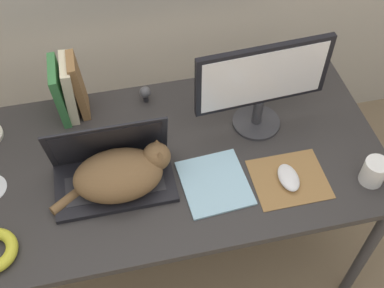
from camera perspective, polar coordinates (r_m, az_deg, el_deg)
desk at (r=1.74m, az=-2.43°, el=-3.00°), size 1.49×0.76×0.75m
laptop at (r=1.61m, az=-9.38°, el=-3.17°), size 0.39×0.23×0.23m
cat at (r=1.57m, az=-8.35°, el=-3.49°), size 0.41×0.20×0.15m
external_monitor at (r=1.65m, az=8.31°, el=7.15°), size 0.47×0.18×0.36m
mousepad at (r=1.66m, az=11.44°, el=-4.09°), size 0.25×0.21×0.00m
computer_mouse at (r=1.64m, az=11.38°, el=-3.92°), size 0.07×0.11×0.03m
book_row at (r=1.80m, az=-14.43°, el=6.37°), size 0.11×0.17×0.25m
notepad at (r=1.61m, az=2.71°, el=-4.63°), size 0.23×0.25×0.01m
webcam at (r=1.84m, az=-5.57°, el=6.06°), size 0.04×0.04×0.07m
mug at (r=1.70m, az=20.86°, el=-3.06°), size 0.12×0.08×0.09m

